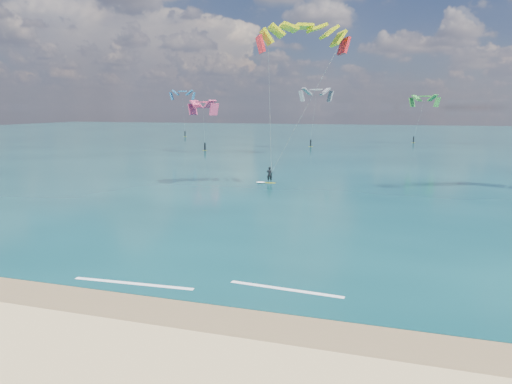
% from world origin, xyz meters
% --- Properties ---
extents(ground, '(320.00, 320.00, 0.00)m').
position_xyz_m(ground, '(0.00, 40.00, 0.00)').
color(ground, tan).
rests_on(ground, ground).
extents(wet_sand_strip, '(320.00, 2.40, 0.01)m').
position_xyz_m(wet_sand_strip, '(0.00, 3.00, 0.00)').
color(wet_sand_strip, brown).
rests_on(wet_sand_strip, ground).
extents(sea, '(320.00, 200.00, 0.04)m').
position_xyz_m(sea, '(0.00, 104.00, 0.02)').
color(sea, '#0A3138').
rests_on(sea, ground).
extents(kitesurfer_main, '(11.16, 6.90, 16.48)m').
position_xyz_m(kitesurfer_main, '(-1.29, 31.32, 8.55)').
color(kitesurfer_main, yellow).
rests_on(kitesurfer_main, sea).
extents(shoreline_foam, '(12.13, 1.88, 0.01)m').
position_xyz_m(shoreline_foam, '(0.92, 5.61, 0.04)').
color(shoreline_foam, white).
rests_on(shoreline_foam, ground).
extents(distant_kites, '(91.25, 39.76, 11.89)m').
position_xyz_m(distant_kites, '(-3.65, 79.47, 5.30)').
color(distant_kites, '#CA3B64').
rests_on(distant_kites, ground).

